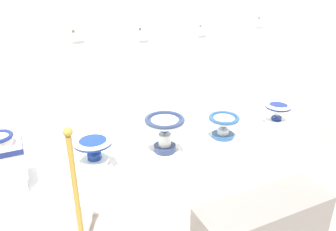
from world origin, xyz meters
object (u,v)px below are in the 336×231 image
at_px(antique_toilet_tall_cobalt, 2,156).
at_px(info_placard_second, 77,35).
at_px(plinth_block_tall_cobalt, 8,182).
at_px(antique_toilet_pale_glazed, 224,123).
at_px(plinth_block_squat_floral, 165,154).
at_px(stanchion_post_near_left, 79,218).
at_px(info_placard_fourth, 203,29).
at_px(plinth_block_pale_glazed, 222,140).
at_px(info_placard_fifth, 261,21).
at_px(antique_toilet_slender_white, 277,111).
at_px(plinth_block_rightmost, 96,167).
at_px(plinth_block_slender_white, 275,127).
at_px(antique_toilet_squat_floral, 165,128).
at_px(antique_toilet_rightmost, 94,147).
at_px(info_placard_third, 143,33).
at_px(museum_bench, 263,224).

height_order(antique_toilet_tall_cobalt, info_placard_second, info_placard_second).
distance_m(plinth_block_tall_cobalt, antique_toilet_pale_glazed, 2.30).
xyz_separation_m(plinth_block_squat_floral, stanchion_post_near_left, (-1.07, -0.82, 0.17)).
bearing_deg(info_placard_fourth, plinth_block_pale_glazed, -85.48).
bearing_deg(plinth_block_squat_floral, info_placard_fifth, 17.57).
distance_m(antique_toilet_slender_white, info_placard_fifth, 1.13).
bearing_deg(plinth_block_rightmost, antique_toilet_tall_cobalt, 176.29).
bearing_deg(stanchion_post_near_left, plinth_block_squat_floral, 37.64).
xyz_separation_m(plinth_block_slender_white, info_placard_fifth, (0.01, 0.49, 1.24)).
height_order(antique_toilet_squat_floral, info_placard_fourth, info_placard_fourth).
distance_m(antique_toilet_rightmost, antique_toilet_squat_floral, 0.75).
distance_m(plinth_block_pale_glazed, info_placard_fifth, 1.56).
height_order(plinth_block_pale_glazed, plinth_block_slender_white, plinth_block_slender_white).
relative_size(info_placard_third, info_placard_fourth, 1.14).
relative_size(antique_toilet_slender_white, info_placard_fourth, 2.48).
height_order(plinth_block_rightmost, info_placard_second, info_placard_second).
distance_m(plinth_block_squat_floral, info_placard_fifth, 2.05).
bearing_deg(plinth_block_pale_glazed, antique_toilet_tall_cobalt, 177.29).
bearing_deg(plinth_block_squat_floral, stanchion_post_near_left, -142.36).
relative_size(info_placard_fifth, museum_bench, 0.13).
bearing_deg(plinth_block_slender_white, antique_toilet_tall_cobalt, 177.89).
bearing_deg(antique_toilet_tall_cobalt, plinth_block_squat_floral, -4.26).
xyz_separation_m(antique_toilet_squat_floral, info_placard_second, (-0.70, 0.49, 0.93)).
bearing_deg(stanchion_post_near_left, antique_toilet_pale_glazed, 24.57).
bearing_deg(antique_toilet_squat_floral, plinth_block_slender_white, 0.04).
xyz_separation_m(info_placard_second, info_placard_third, (0.68, 0.00, -0.04)).
xyz_separation_m(antique_toilet_squat_floral, info_placard_third, (-0.02, 0.49, 0.89)).
height_order(plinth_block_slender_white, stanchion_post_near_left, stanchion_post_near_left).
relative_size(antique_toilet_rightmost, info_placard_fourth, 2.96).
distance_m(info_placard_fifth, stanchion_post_near_left, 3.12).
distance_m(plinth_block_pale_glazed, info_placard_fourth, 1.30).
bearing_deg(info_placard_fourth, antique_toilet_rightmost, -163.58).
bearing_deg(antique_toilet_pale_glazed, plinth_block_pale_glazed, -135.00).
bearing_deg(antique_toilet_pale_glazed, antique_toilet_slender_white, -0.37).
relative_size(plinth_block_pale_glazed, antique_toilet_slender_white, 1.16).
bearing_deg(antique_toilet_slender_white, info_placard_second, 167.69).
relative_size(antique_toilet_squat_floral, museum_bench, 0.39).
bearing_deg(plinth_block_pale_glazed, antique_toilet_slender_white, -0.37).
height_order(plinth_block_tall_cobalt, antique_toilet_pale_glazed, antique_toilet_pale_glazed).
distance_m(plinth_block_pale_glazed, stanchion_post_near_left, 2.00).
bearing_deg(stanchion_post_near_left, museum_bench, -22.01).
bearing_deg(plinth_block_slender_white, antique_toilet_pale_glazed, 179.63).
distance_m(antique_toilet_tall_cobalt, plinth_block_squat_floral, 1.57).
bearing_deg(plinth_block_squat_floral, plinth_block_tall_cobalt, 175.74).
height_order(info_placard_fourth, stanchion_post_near_left, info_placard_fourth).
relative_size(antique_toilet_rightmost, plinth_block_pale_glazed, 1.02).
relative_size(plinth_block_tall_cobalt, antique_toilet_pale_glazed, 0.90).
xyz_separation_m(antique_toilet_tall_cobalt, info_placard_fifth, (3.09, 0.37, 0.94)).
height_order(plinth_block_tall_cobalt, stanchion_post_near_left, stanchion_post_near_left).
height_order(antique_toilet_slender_white, museum_bench, antique_toilet_slender_white).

